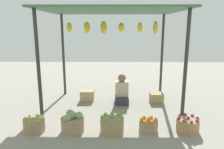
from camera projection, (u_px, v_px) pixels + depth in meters
ground_plane at (112, 106)px, 5.42m from camera, size 14.00×14.00×0.00m
market_stall_structure at (112, 18)px, 4.95m from camera, size 3.16×2.39×2.36m
vendor_person at (122, 92)px, 5.63m from camera, size 0.36×0.44×0.78m
basket_limes at (34, 125)px, 4.12m from camera, size 0.40×0.40×0.29m
basket_cabbages at (73, 123)px, 4.10m from camera, size 0.44×0.44×0.41m
basket_green_apples at (112, 125)px, 4.06m from camera, size 0.45×0.45×0.36m
basket_oranges at (148, 125)px, 4.15m from camera, size 0.36×0.36×0.27m
basket_purple_onions at (188, 125)px, 4.11m from camera, size 0.43×0.43×0.31m
wooden_crate_near_vendor at (87, 95)px, 5.86m from camera, size 0.36×0.31×0.28m
wooden_crate_stacked_rear at (156, 98)px, 5.72m from camera, size 0.33×0.32×0.25m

